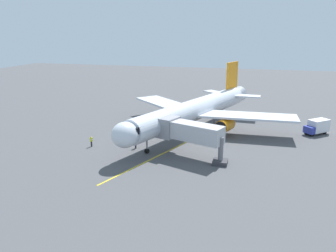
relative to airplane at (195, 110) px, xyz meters
name	(u,v)px	position (x,y,z in m)	size (l,w,h in m)	color
ground_plane	(185,132)	(1.58, 0.89, -4.00)	(220.00, 220.00, 0.00)	#4C4C4F
apron_lead_in_line	(186,142)	(0.10, 6.26, -4.00)	(0.24, 40.00, 0.01)	yellow
airplane	(195,110)	(0.00, 0.00, 0.00)	(32.68, 38.95, 11.50)	silver
jet_bridge	(186,131)	(-1.15, 12.44, -0.24)	(11.31, 6.30, 5.40)	#B7B7BC
ground_crew_marshaller	(91,141)	(14.27, 12.35, -3.12)	(0.41, 0.47, 1.71)	#23232D
ground_crew_wing_walker	(136,143)	(7.17, 11.31, -3.12)	(0.45, 0.34, 1.71)	#23232D
ground_crew_loader	(176,114)	(5.58, -8.54, -3.12)	(0.47, 0.45, 1.71)	#23232D
box_truck_near_nose	(317,127)	(-21.36, -4.27, -2.62)	(4.71, 4.54, 2.62)	#2D3899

